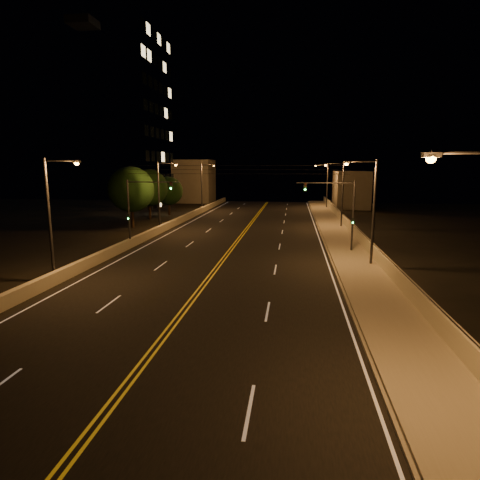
# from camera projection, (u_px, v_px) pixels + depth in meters

# --- Properties ---
(ground) EXTENTS (160.00, 160.00, 0.00)m
(ground) POSITION_uv_depth(u_px,v_px,m) (93.00, 429.00, 11.91)
(ground) COLOR black
(ground) RESTS_ON ground
(road) EXTENTS (18.00, 120.00, 0.02)m
(road) POSITION_uv_depth(u_px,v_px,m) (218.00, 266.00, 31.41)
(road) COLOR black
(road) RESTS_ON ground
(sidewalk) EXTENTS (3.60, 120.00, 0.30)m
(sidewalk) POSITION_uv_depth(u_px,v_px,m) (360.00, 269.00, 29.98)
(sidewalk) COLOR gray
(sidewalk) RESTS_ON ground
(curb) EXTENTS (0.14, 120.00, 0.15)m
(curb) POSITION_uv_depth(u_px,v_px,m) (334.00, 269.00, 30.23)
(curb) COLOR gray
(curb) RESTS_ON ground
(parapet_wall) EXTENTS (0.30, 120.00, 1.00)m
(parapet_wall) POSITION_uv_depth(u_px,v_px,m) (383.00, 261.00, 29.65)
(parapet_wall) COLOR #A7A38B
(parapet_wall) RESTS_ON sidewalk
(jersey_barrier) EXTENTS (0.45, 120.00, 0.85)m
(jersey_barrier) POSITION_uv_depth(u_px,v_px,m) (100.00, 257.00, 32.61)
(jersey_barrier) COLOR #A7A38B
(jersey_barrier) RESTS_ON ground
(distant_building_right) EXTENTS (6.00, 10.00, 6.90)m
(distant_building_right) POSITION_uv_depth(u_px,v_px,m) (351.00, 190.00, 76.06)
(distant_building_right) COLOR slate
(distant_building_right) RESTS_ON ground
(distant_building_left) EXTENTS (8.00, 8.00, 9.19)m
(distant_building_left) POSITION_uv_depth(u_px,v_px,m) (194.00, 181.00, 88.11)
(distant_building_left) COLOR slate
(distant_building_left) RESTS_ON ground
(parapet_rail) EXTENTS (0.06, 120.00, 0.06)m
(parapet_rail) POSITION_uv_depth(u_px,v_px,m) (384.00, 254.00, 29.55)
(parapet_rail) COLOR black
(parapet_rail) RESTS_ON parapet_wall
(lane_markings) EXTENTS (17.32, 116.00, 0.00)m
(lane_markings) POSITION_uv_depth(u_px,v_px,m) (218.00, 266.00, 31.34)
(lane_markings) COLOR silver
(lane_markings) RESTS_ON road
(streetlight_1) EXTENTS (2.55, 0.28, 8.22)m
(streetlight_1) POSITION_uv_depth(u_px,v_px,m) (370.00, 205.00, 30.28)
(streetlight_1) COLOR #2D2D33
(streetlight_1) RESTS_ON ground
(streetlight_2) EXTENTS (2.55, 0.28, 8.22)m
(streetlight_2) POSITION_uv_depth(u_px,v_px,m) (340.00, 190.00, 49.99)
(streetlight_2) COLOR #2D2D33
(streetlight_2) RESTS_ON ground
(streetlight_3) EXTENTS (2.55, 0.28, 8.22)m
(streetlight_3) POSITION_uv_depth(u_px,v_px,m) (326.00, 183.00, 73.33)
(streetlight_3) COLOR #2D2D33
(streetlight_3) RESTS_ON ground
(streetlight_4) EXTENTS (2.55, 0.28, 8.22)m
(streetlight_4) POSITION_uv_depth(u_px,v_px,m) (53.00, 211.00, 26.27)
(streetlight_4) COLOR #2D2D33
(streetlight_4) RESTS_ON ground
(streetlight_5) EXTENTS (2.55, 0.28, 8.22)m
(streetlight_5) POSITION_uv_depth(u_px,v_px,m) (161.00, 191.00, 47.58)
(streetlight_5) COLOR #2D2D33
(streetlight_5) RESTS_ON ground
(streetlight_6) EXTENTS (2.55, 0.28, 8.22)m
(streetlight_6) POSITION_uv_depth(u_px,v_px,m) (203.00, 184.00, 69.63)
(streetlight_6) COLOR #2D2D33
(streetlight_6) RESTS_ON ground
(traffic_signal_right) EXTENTS (5.11, 0.31, 6.48)m
(traffic_signal_right) POSITION_uv_depth(u_px,v_px,m) (342.00, 208.00, 35.44)
(traffic_signal_right) COLOR #2D2D33
(traffic_signal_right) RESTS_ON ground
(traffic_signal_left) EXTENTS (5.11, 0.31, 6.48)m
(traffic_signal_left) POSITION_uv_depth(u_px,v_px,m) (138.00, 206.00, 37.90)
(traffic_signal_left) COLOR #2D2D33
(traffic_signal_left) RESTS_ON ground
(overhead_wires) EXTENTS (22.00, 0.03, 0.83)m
(overhead_wires) POSITION_uv_depth(u_px,v_px,m) (235.00, 170.00, 39.35)
(overhead_wires) COLOR black
(building_tower) EXTENTS (24.00, 15.00, 30.78)m
(building_tower) POSITION_uv_depth(u_px,v_px,m) (89.00, 123.00, 66.08)
(building_tower) COLOR slate
(building_tower) RESTS_ON ground
(tree_0) EXTENTS (5.72, 5.72, 7.76)m
(tree_0) POSITION_uv_depth(u_px,v_px,m) (131.00, 189.00, 50.38)
(tree_0) COLOR black
(tree_0) RESTS_ON ground
(tree_1) EXTENTS (5.44, 5.44, 7.37)m
(tree_1) POSITION_uv_depth(u_px,v_px,m) (149.00, 188.00, 59.07)
(tree_1) COLOR black
(tree_1) RESTS_ON ground
(tree_2) EXTENTS (4.53, 4.53, 6.14)m
(tree_2) POSITION_uv_depth(u_px,v_px,m) (169.00, 191.00, 64.22)
(tree_2) COLOR black
(tree_2) RESTS_ON ground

